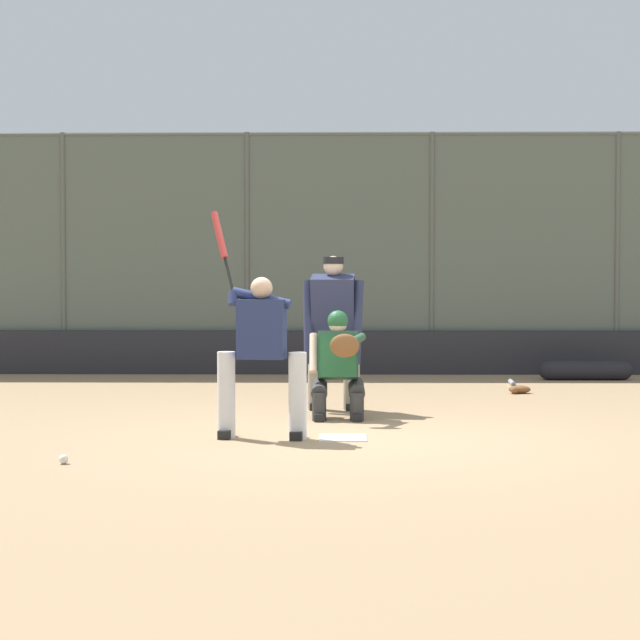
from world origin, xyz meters
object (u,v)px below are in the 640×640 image
(batter_at_plate, at_px, (261,351))
(spare_bat_near_backstop, at_px, (512,383))
(baseball_loose, at_px, (63,459))
(fielding_glove_on_dirt, at_px, (519,390))
(umpire_home, at_px, (333,327))
(equipment_bag_dugout_side, at_px, (586,370))
(catcher_behind_plate, at_px, (338,363))

(batter_at_plate, bearing_deg, spare_bat_near_backstop, -116.01)
(spare_bat_near_backstop, relative_size, baseball_loose, 11.18)
(batter_at_plate, bearing_deg, fielding_glove_on_dirt, -121.51)
(umpire_home, bearing_deg, baseball_loose, 64.15)
(batter_at_plate, xyz_separation_m, umpire_home, (-0.67, -2.13, 0.12))
(fielding_glove_on_dirt, relative_size, equipment_bag_dugout_side, 0.21)
(umpire_home, distance_m, baseball_loose, 4.21)
(umpire_home, height_order, equipment_bag_dugout_side, umpire_home)
(catcher_behind_plate, height_order, baseball_loose, catcher_behind_plate)
(umpire_home, xyz_separation_m, spare_bat_near_backstop, (-2.46, -2.81, -0.89))
(fielding_glove_on_dirt, relative_size, baseball_loose, 3.81)
(baseball_loose, relative_size, equipment_bag_dugout_side, 0.05)
(batter_at_plate, distance_m, spare_bat_near_backstop, 5.90)
(catcher_behind_plate, bearing_deg, batter_at_plate, 62.07)
(batter_at_plate, bearing_deg, catcher_behind_plate, -111.02)
(spare_bat_near_backstop, bearing_deg, baseball_loose, 148.11)
(catcher_behind_plate, relative_size, fielding_glove_on_dirt, 4.02)
(fielding_glove_on_dirt, distance_m, baseball_loose, 6.96)
(catcher_behind_plate, distance_m, spare_bat_near_backstop, 4.34)
(batter_at_plate, relative_size, spare_bat_near_backstop, 2.55)
(umpire_home, bearing_deg, spare_bat_near_backstop, -125.88)
(spare_bat_near_backstop, distance_m, fielding_glove_on_dirt, 1.03)
(umpire_home, xyz_separation_m, equipment_bag_dugout_side, (-3.66, -3.65, -0.79))
(catcher_behind_plate, bearing_deg, umpire_home, -86.82)
(spare_bat_near_backstop, xyz_separation_m, equipment_bag_dugout_side, (-1.20, -0.84, 0.11))
(batter_at_plate, xyz_separation_m, fielding_glove_on_dirt, (-3.04, -3.92, -0.76))
(batter_at_plate, distance_m, catcher_behind_plate, 1.57)
(catcher_behind_plate, xyz_separation_m, fielding_glove_on_dirt, (-2.33, -2.54, -0.54))
(spare_bat_near_backstop, bearing_deg, umpire_home, 142.86)
(batter_at_plate, distance_m, umpire_home, 2.24)
(catcher_behind_plate, relative_size, spare_bat_near_backstop, 1.37)
(equipment_bag_dugout_side, bearing_deg, spare_bat_near_backstop, 35.00)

